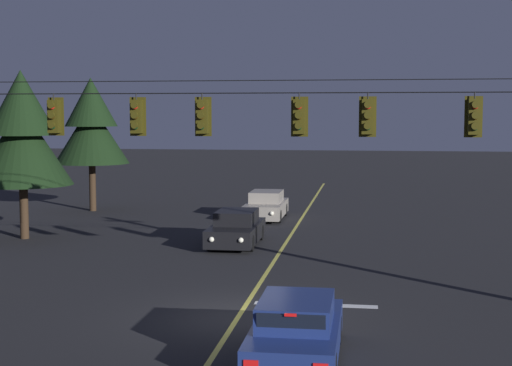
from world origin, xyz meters
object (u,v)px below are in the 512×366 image
at_px(traffic_light_centre, 202,116).
at_px(traffic_light_far_right, 474,117).
at_px(car_oncoming_trailing, 266,206).
at_px(traffic_light_leftmost, 54,116).
at_px(car_waiting_near_lane, 296,332).
at_px(tree_verge_far, 91,125).
at_px(traffic_light_left_inner, 136,116).
at_px(car_oncoming_lead, 236,229).
at_px(tree_verge_near, 22,133).
at_px(traffic_light_rightmost, 368,117).
at_px(traffic_light_right_inner, 299,116).

height_order(traffic_light_centre, traffic_light_far_right, same).
distance_m(traffic_light_centre, car_oncoming_trailing, 16.92).
relative_size(traffic_light_leftmost, traffic_light_centre, 1.00).
bearing_deg(car_waiting_near_lane, tree_verge_far, 119.52).
bearing_deg(car_waiting_near_lane, traffic_light_centre, 120.60).
relative_size(traffic_light_left_inner, car_oncoming_lead, 0.28).
bearing_deg(traffic_light_far_right, tree_verge_near, 152.81).
bearing_deg(tree_verge_near, car_oncoming_lead, -1.29).
xyz_separation_m(traffic_light_leftmost, traffic_light_rightmost, (9.08, 0.00, 0.00)).
bearing_deg(traffic_light_leftmost, car_oncoming_lead, 65.58).
xyz_separation_m(traffic_light_centre, traffic_light_rightmost, (4.65, 0.00, 0.00)).
bearing_deg(car_waiting_near_lane, car_oncoming_trailing, 99.33).
height_order(traffic_light_centre, car_oncoming_lead, traffic_light_centre).
distance_m(traffic_light_left_inner, car_oncoming_trailing, 16.99).
bearing_deg(car_waiting_near_lane, traffic_light_leftmost, 144.53).
xyz_separation_m(traffic_light_far_right, tree_verge_far, (-17.57, 18.04, -0.54)).
relative_size(traffic_light_rightmost, tree_verge_far, 0.17).
height_order(car_waiting_near_lane, car_oncoming_lead, same).
distance_m(traffic_light_centre, tree_verge_far, 20.67).
bearing_deg(traffic_light_centre, car_oncoming_trailing, 91.23).
height_order(traffic_light_centre, traffic_light_rightmost, same).
bearing_deg(car_oncoming_lead, tree_verge_near, 178.71).
bearing_deg(traffic_light_right_inner, tree_verge_near, 144.63).
bearing_deg(tree_verge_near, traffic_light_left_inner, -48.80).
distance_m(car_waiting_near_lane, car_oncoming_lead, 14.53).
xyz_separation_m(traffic_light_centre, tree_verge_far, (-10.08, 18.04, -0.54)).
distance_m(traffic_light_left_inner, car_oncoming_lead, 9.81).
distance_m(tree_verge_near, tree_verge_far, 9.26).
height_order(traffic_light_left_inner, traffic_light_right_inner, same).
height_order(traffic_light_far_right, car_waiting_near_lane, traffic_light_far_right).
distance_m(car_waiting_near_lane, tree_verge_far, 27.29).
bearing_deg(car_oncoming_trailing, traffic_light_left_inner, -95.54).
height_order(traffic_light_centre, car_waiting_near_lane, traffic_light_centre).
xyz_separation_m(traffic_light_leftmost, traffic_light_far_right, (11.92, 0.00, 0.00)).
bearing_deg(car_waiting_near_lane, tree_verge_near, 132.06).
xyz_separation_m(car_oncoming_lead, tree_verge_far, (-9.55, 9.45, 4.00)).
bearing_deg(traffic_light_leftmost, tree_verge_far, 107.39).
height_order(car_waiting_near_lane, car_oncoming_trailing, same).
xyz_separation_m(traffic_light_right_inner, tree_verge_near, (-12.39, 8.80, -0.74)).
distance_m(traffic_light_centre, tree_verge_near, 13.06).
xyz_separation_m(traffic_light_left_inner, tree_verge_near, (-7.70, 8.80, -0.74)).
distance_m(traffic_light_centre, car_oncoming_lead, 9.73).
xyz_separation_m(traffic_light_left_inner, traffic_light_far_right, (9.43, 0.00, 0.00)).
xyz_separation_m(traffic_light_far_right, car_oncoming_lead, (-8.02, 8.59, -4.53)).
distance_m(traffic_light_right_inner, traffic_light_far_right, 4.73).
height_order(traffic_light_leftmost, traffic_light_left_inner, same).
bearing_deg(traffic_light_far_right, car_oncoming_trailing, 115.71).
height_order(traffic_light_leftmost, traffic_light_far_right, same).
bearing_deg(traffic_light_left_inner, car_oncoming_lead, 80.71).
relative_size(traffic_light_leftmost, car_oncoming_lead, 0.28).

